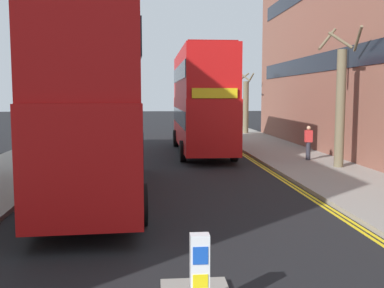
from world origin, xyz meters
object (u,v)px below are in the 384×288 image
double_decker_bus_oncoming (201,98)px  pedestrian_far (308,142)px  keep_left_bollard (200,274)px  double_decker_bus_away (96,101)px

double_decker_bus_oncoming → pedestrian_far: 6.59m
pedestrian_far → double_decker_bus_oncoming: bearing=138.1°
keep_left_bollard → pedestrian_far: size_ratio=0.69×
double_decker_bus_away → pedestrian_far: double_decker_bus_away is taller
keep_left_bollard → double_decker_bus_oncoming: size_ratio=0.10×
keep_left_bollard → double_decker_bus_oncoming: 19.07m
keep_left_bollard → double_decker_bus_oncoming: bearing=83.6°
keep_left_bollard → double_decker_bus_oncoming: double_decker_bus_oncoming is taller
pedestrian_far → double_decker_bus_away: bearing=-144.2°
keep_left_bollard → double_decker_bus_away: 8.71m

